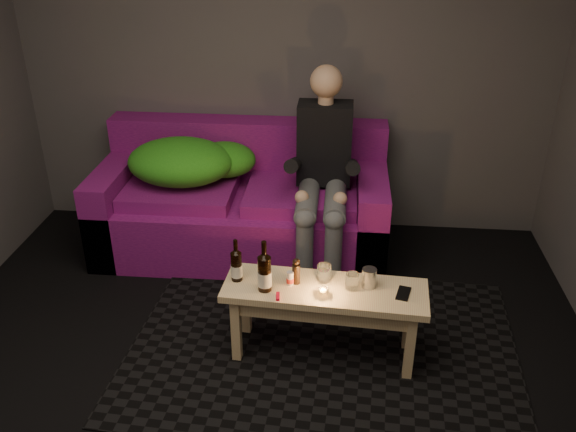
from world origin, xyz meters
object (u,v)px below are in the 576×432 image
Objects in this scene: beer_bottle_b at (264,272)px; coffee_table at (325,300)px; sofa at (243,206)px; steel_cup at (369,278)px; beer_bottle_a at (236,265)px; person at (323,169)px.

coffee_table is at bearing 8.77° from beer_bottle_b.
steel_cup is (0.90, -1.19, 0.19)m from sofa.
coffee_table is at bearing -171.78° from steel_cup.
beer_bottle_b is 2.73× the size of steel_cup.
beer_bottle_b is at bearing -171.46° from steel_cup.
beer_bottle_a is at bearing 153.48° from beer_bottle_b.
beer_bottle_b reaches higher than coffee_table.
person reaches higher than sofa.
sofa is 1.50m from steel_cup.
sofa is 18.79× the size of steel_cup.
person is at bearing 76.32° from beer_bottle_b.
coffee_table is (0.66, -1.22, 0.05)m from sofa.
person reaches higher than coffee_table.
steel_cup is at bearing -73.38° from person.
person is at bearing 66.70° from beer_bottle_a.
steel_cup is at bearing 8.22° from coffee_table.
sofa reaches higher than coffee_table.
beer_bottle_a is at bearing -179.92° from steel_cup.
person is 1.11m from coffee_table.
person is 5.46× the size of beer_bottle_a.
beer_bottle_a is (-0.44, -1.02, -0.17)m from person.
beer_bottle_b is (0.33, -1.27, 0.25)m from sofa.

